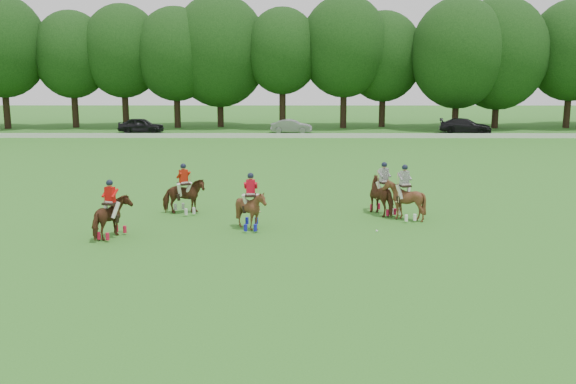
{
  "coord_description": "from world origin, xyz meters",
  "views": [
    {
      "loc": [
        0.87,
        -22.33,
        6.59
      ],
      "look_at": [
        0.75,
        4.2,
        1.4
      ],
      "focal_mm": 40.0,
      "sensor_mm": 36.0,
      "label": 1
    }
  ],
  "objects_px": {
    "polo_stripe_a": "(383,195)",
    "polo_stripe_b": "(404,200)",
    "polo_red_b": "(184,196)",
    "car_left": "(141,125)",
    "car_right": "(465,126)",
    "polo_ball": "(377,231)",
    "car_mid": "(291,126)",
    "polo_red_a": "(111,217)",
    "polo_red_c": "(251,209)"
  },
  "relations": [
    {
      "from": "car_right",
      "to": "polo_stripe_a",
      "type": "height_order",
      "value": "polo_stripe_a"
    },
    {
      "from": "car_left",
      "to": "car_right",
      "type": "relative_size",
      "value": 0.88
    },
    {
      "from": "car_right",
      "to": "polo_red_c",
      "type": "bearing_deg",
      "value": 166.62
    },
    {
      "from": "polo_stripe_b",
      "to": "car_right",
      "type": "bearing_deg",
      "value": 71.26
    },
    {
      "from": "car_mid",
      "to": "polo_stripe_a",
      "type": "xyz_separation_m",
      "value": [
        4.14,
        -36.36,
        0.19
      ]
    },
    {
      "from": "polo_red_a",
      "to": "polo_stripe_b",
      "type": "distance_m",
      "value": 12.35
    },
    {
      "from": "car_right",
      "to": "polo_ball",
      "type": "relative_size",
      "value": 57.0
    },
    {
      "from": "polo_ball",
      "to": "car_right",
      "type": "bearing_deg",
      "value": 70.35
    },
    {
      "from": "polo_stripe_b",
      "to": "polo_ball",
      "type": "relative_size",
      "value": 27.04
    },
    {
      "from": "car_right",
      "to": "polo_ball",
      "type": "height_order",
      "value": "car_right"
    },
    {
      "from": "polo_ball",
      "to": "polo_stripe_b",
      "type": "bearing_deg",
      "value": 56.63
    },
    {
      "from": "car_right",
      "to": "polo_stripe_b",
      "type": "distance_m",
      "value": 39.49
    },
    {
      "from": "car_mid",
      "to": "polo_red_b",
      "type": "height_order",
      "value": "polo_red_b"
    },
    {
      "from": "car_left",
      "to": "polo_red_b",
      "type": "height_order",
      "value": "polo_red_b"
    },
    {
      "from": "polo_stripe_b",
      "to": "polo_ball",
      "type": "height_order",
      "value": "polo_stripe_b"
    },
    {
      "from": "polo_red_b",
      "to": "polo_ball",
      "type": "xyz_separation_m",
      "value": [
        8.34,
        -3.29,
        -0.78
      ]
    },
    {
      "from": "car_right",
      "to": "car_mid",
      "type": "bearing_deg",
      "value": 102.81
    },
    {
      "from": "car_left",
      "to": "polo_ball",
      "type": "height_order",
      "value": "car_left"
    },
    {
      "from": "polo_red_c",
      "to": "polo_stripe_b",
      "type": "xyz_separation_m",
      "value": [
        6.58,
        1.78,
        0.04
      ]
    },
    {
      "from": "polo_stripe_a",
      "to": "polo_red_a",
      "type": "bearing_deg",
      "value": -159.49
    },
    {
      "from": "car_mid",
      "to": "polo_ball",
      "type": "xyz_separation_m",
      "value": [
        3.43,
        -39.6,
        -0.64
      ]
    },
    {
      "from": "car_mid",
      "to": "polo_stripe_b",
      "type": "xyz_separation_m",
      "value": [
        4.88,
        -37.4,
        0.21
      ]
    },
    {
      "from": "polo_red_a",
      "to": "polo_stripe_a",
      "type": "height_order",
      "value": "polo_stripe_a"
    },
    {
      "from": "car_mid",
      "to": "car_right",
      "type": "relative_size",
      "value": 0.81
    },
    {
      "from": "polo_stripe_a",
      "to": "polo_stripe_b",
      "type": "height_order",
      "value": "polo_stripe_b"
    },
    {
      "from": "polo_red_b",
      "to": "polo_stripe_b",
      "type": "xyz_separation_m",
      "value": [
        9.79,
        -1.08,
        0.06
      ]
    },
    {
      "from": "polo_red_c",
      "to": "polo_red_a",
      "type": "bearing_deg",
      "value": -165.65
    },
    {
      "from": "car_mid",
      "to": "polo_red_c",
      "type": "relative_size",
      "value": 1.75
    },
    {
      "from": "car_mid",
      "to": "polo_ball",
      "type": "distance_m",
      "value": 39.75
    },
    {
      "from": "polo_red_b",
      "to": "car_left",
      "type": "bearing_deg",
      "value": 105.83
    },
    {
      "from": "polo_stripe_a",
      "to": "polo_stripe_b",
      "type": "bearing_deg",
      "value": -54.48
    },
    {
      "from": "car_left",
      "to": "polo_red_b",
      "type": "relative_size",
      "value": 1.96
    },
    {
      "from": "polo_stripe_a",
      "to": "polo_stripe_b",
      "type": "distance_m",
      "value": 1.28
    },
    {
      "from": "car_left",
      "to": "car_mid",
      "type": "bearing_deg",
      "value": -85.95
    },
    {
      "from": "polo_ball",
      "to": "car_mid",
      "type": "bearing_deg",
      "value": 94.95
    },
    {
      "from": "car_mid",
      "to": "car_right",
      "type": "distance_m",
      "value": 17.56
    },
    {
      "from": "car_left",
      "to": "polo_ball",
      "type": "distance_m",
      "value": 43.77
    },
    {
      "from": "polo_stripe_b",
      "to": "car_left",
      "type": "bearing_deg",
      "value": 118.25
    },
    {
      "from": "polo_red_c",
      "to": "polo_red_b",
      "type": "bearing_deg",
      "value": 138.31
    },
    {
      "from": "polo_red_c",
      "to": "polo_stripe_b",
      "type": "height_order",
      "value": "polo_stripe_b"
    },
    {
      "from": "car_mid",
      "to": "polo_stripe_a",
      "type": "distance_m",
      "value": 36.59
    },
    {
      "from": "polo_red_a",
      "to": "polo_ball",
      "type": "distance_m",
      "value": 10.57
    },
    {
      "from": "car_left",
      "to": "polo_red_a",
      "type": "height_order",
      "value": "polo_red_a"
    },
    {
      "from": "polo_red_a",
      "to": "polo_ball",
      "type": "xyz_separation_m",
      "value": [
        10.49,
        0.95,
        -0.79
      ]
    },
    {
      "from": "polo_red_b",
      "to": "polo_stripe_b",
      "type": "bearing_deg",
      "value": -6.32
    },
    {
      "from": "polo_red_a",
      "to": "polo_red_c",
      "type": "height_order",
      "value": "polo_red_c"
    },
    {
      "from": "car_left",
      "to": "polo_ball",
      "type": "bearing_deg",
      "value": -150.74
    },
    {
      "from": "polo_red_b",
      "to": "polo_red_c",
      "type": "distance_m",
      "value": 4.31
    },
    {
      "from": "car_mid",
      "to": "polo_stripe_b",
      "type": "distance_m",
      "value": 37.71
    },
    {
      "from": "car_right",
      "to": "polo_ball",
      "type": "bearing_deg",
      "value": 173.16
    }
  ]
}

